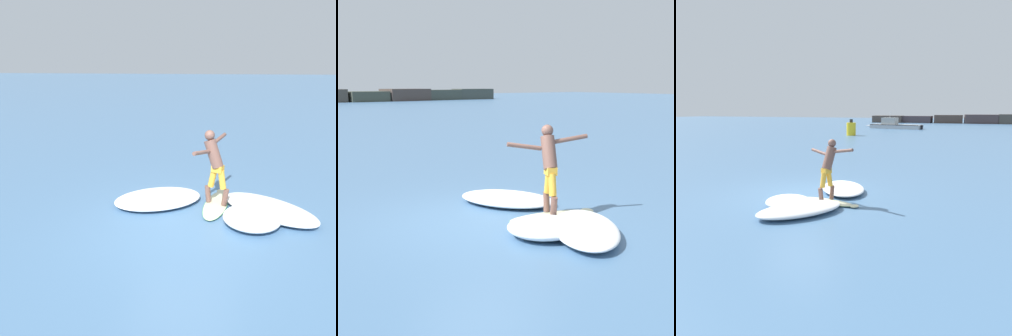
{
  "view_description": "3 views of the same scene",
  "coord_description": "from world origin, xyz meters",
  "views": [
    {
      "loc": [
        -6.31,
        -0.67,
        3.37
      ],
      "look_at": [
        1.24,
        0.53,
        0.9
      ],
      "focal_mm": 35.0,
      "sensor_mm": 36.0,
      "label": 1
    },
    {
      "loc": [
        -4.93,
        -7.54,
        2.69
      ],
      "look_at": [
        1.44,
        1.2,
        0.73
      ],
      "focal_mm": 50.0,
      "sensor_mm": 36.0,
      "label": 2
    },
    {
      "loc": [
        4.95,
        -9.26,
        2.72
      ],
      "look_at": [
        1.43,
        0.11,
        0.93
      ],
      "focal_mm": 35.0,
      "sensor_mm": 36.0,
      "label": 3
    }
  ],
  "objects": [
    {
      "name": "wave_foam_beside",
      "position": [
        0.34,
        -1.46,
        0.16
      ],
      "size": [
        1.65,
        1.6,
        0.32
      ],
      "color": "white",
      "rests_on": "ground"
    },
    {
      "name": "wave_foam_at_nose",
      "position": [
        0.94,
        -1.89,
        0.13
      ],
      "size": [
        2.37,
        2.58,
        0.26
      ],
      "color": "white",
      "rests_on": "ground"
    },
    {
      "name": "surfer",
      "position": [
        1.21,
        -0.58,
        1.15
      ],
      "size": [
        1.6,
        0.89,
        1.8
      ],
      "color": "brown",
      "rests_on": "surfboard"
    },
    {
      "name": "wave_foam_at_tail",
      "position": [
        1.15,
        0.77,
        0.12
      ],
      "size": [
        2.26,
        2.6,
        0.23
      ],
      "color": "white",
      "rests_on": "ground"
    },
    {
      "name": "surfboard",
      "position": [
        1.21,
        -0.68,
        0.04
      ],
      "size": [
        2.01,
        0.85,
        0.21
      ],
      "color": "beige",
      "rests_on": "ground"
    },
    {
      "name": "ground_plane",
      "position": [
        0.0,
        0.0,
        0.0
      ],
      "size": [
        200.0,
        200.0,
        0.0
      ],
      "primitive_type": "plane",
      "color": "teal"
    }
  ]
}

